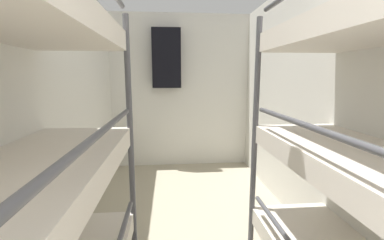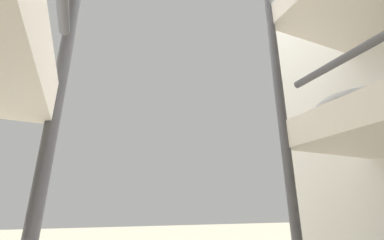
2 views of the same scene
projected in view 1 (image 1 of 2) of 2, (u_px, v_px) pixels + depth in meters
The scene contains 5 objects.
wall_left at pixel (33, 112), 1.79m from camera, with size 0.06×4.73×2.45m.
wall_right at pixel (340, 109), 1.99m from camera, with size 0.06×4.73×2.45m.
wall_back at pixel (180, 92), 4.19m from camera, with size 2.33×0.06×2.45m.
bunk_stack_left_near at pixel (9, 194), 0.95m from camera, with size 0.65×1.82×1.94m.
hanging_coat at pixel (167, 58), 3.93m from camera, with size 0.44×0.12×0.90m.
Camera 1 is at (-0.19, 0.44, 1.47)m, focal length 24.00 mm.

